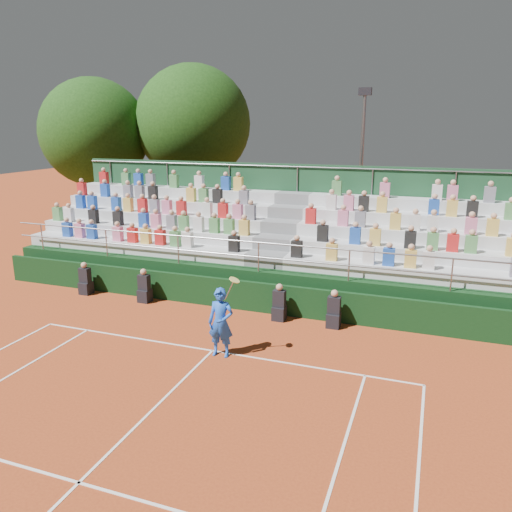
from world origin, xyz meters
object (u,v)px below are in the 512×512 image
(floodlight_mast, at_px, (362,156))
(tree_east, at_px, (193,124))
(tennis_player, at_px, (221,322))
(tree_west, at_px, (95,133))

(floodlight_mast, bearing_deg, tree_east, 175.88)
(tree_east, distance_m, floodlight_mast, 9.47)
(tree_east, relative_size, floodlight_mast, 1.20)
(tennis_player, height_order, tree_east, tree_east)
(tree_west, relative_size, tree_east, 0.92)
(tennis_player, relative_size, tree_west, 0.26)
(tennis_player, xyz_separation_m, tree_east, (-7.82, 14.25, 5.04))
(tennis_player, bearing_deg, tree_west, 136.38)
(tennis_player, distance_m, floodlight_mast, 14.11)
(tree_east, bearing_deg, floodlight_mast, -4.12)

